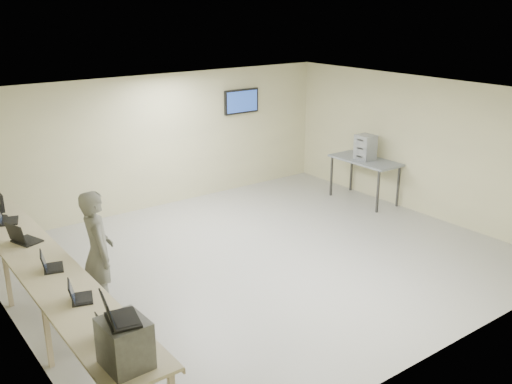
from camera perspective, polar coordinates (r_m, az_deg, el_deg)
room at (r=9.40m, az=0.68°, el=1.32°), size 8.01×7.01×2.81m
workbench at (r=8.05m, az=-20.22°, el=-7.39°), size 0.76×6.00×0.90m
equipment_box at (r=5.67m, az=-12.98°, el=-14.52°), size 0.42×0.48×0.48m
laptop_on_box at (r=5.49m, az=-13.79°, el=-11.91°), size 0.39×0.44×0.30m
laptop_0 at (r=6.21m, az=-14.50°, el=-13.36°), size 0.30×0.35×0.25m
laptop_1 at (r=6.99m, az=-17.42°, el=-9.86°), size 0.36×0.38×0.25m
laptop_2 at (r=7.86m, az=-19.98°, el=-6.87°), size 0.35×0.38×0.26m
laptop_3 at (r=8.84m, az=-22.35°, el=-4.24°), size 0.44×0.47×0.31m
laptop_4 at (r=9.74m, az=-23.87°, el=-2.39°), size 0.41×0.44×0.30m
soldier at (r=8.18m, az=-15.50°, el=-5.89°), size 0.54×0.72×1.80m
side_table at (r=12.60m, az=10.85°, el=2.92°), size 0.74×1.58×0.95m
storage_bins at (r=12.50m, az=10.88°, el=4.41°), size 0.34×0.38×0.54m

